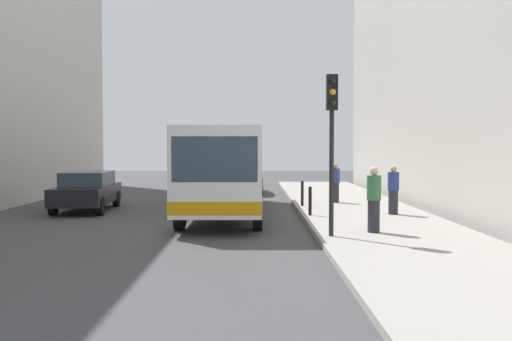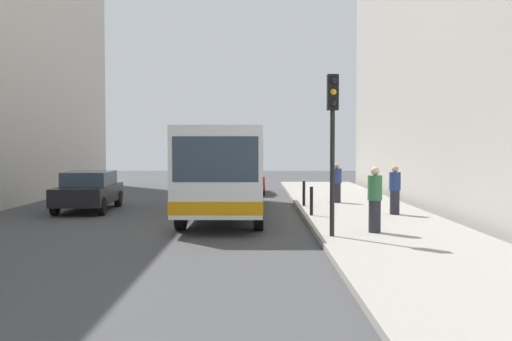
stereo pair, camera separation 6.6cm
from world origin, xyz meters
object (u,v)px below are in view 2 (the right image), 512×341
(car_beside_bus, at_px, (88,190))
(pedestrian_near_signal, at_px, (373,199))
(pedestrian_mid_sidewalk, at_px, (393,190))
(bollard_near, at_px, (310,201))
(pedestrian_far_sidewalk, at_px, (336,183))
(car_behind_bus, at_px, (244,178))
(bus, at_px, (226,166))
(traffic_light, at_px, (331,124))
(bollard_mid, at_px, (303,193))

(car_beside_bus, height_order, pedestrian_near_signal, pedestrian_near_signal)
(car_beside_bus, height_order, pedestrian_mid_sidewalk, pedestrian_mid_sidewalk)
(pedestrian_mid_sidewalk, bearing_deg, bollard_near, 34.12)
(pedestrian_far_sidewalk, bearing_deg, car_behind_bus, -99.60)
(bus, relative_size, pedestrian_far_sidewalk, 6.90)
(traffic_light, bearing_deg, car_behind_bus, 99.13)
(pedestrian_near_signal, xyz_separation_m, pedestrian_mid_sidewalk, (1.50, 4.09, -0.06))
(bollard_mid, bearing_deg, pedestrian_far_sidewalk, 42.34)
(bollard_mid, bearing_deg, bus, -153.19)
(car_beside_bus, bearing_deg, bollard_near, 158.92)
(pedestrian_mid_sidewalk, height_order, pedestrian_far_sidewalk, pedestrian_mid_sidewalk)
(bollard_near, relative_size, pedestrian_far_sidewalk, 0.59)
(traffic_light, relative_size, bollard_mid, 4.32)
(traffic_light, relative_size, pedestrian_mid_sidewalk, 2.50)
(traffic_light, height_order, pedestrian_far_sidewalk, traffic_light)
(bollard_mid, bearing_deg, car_behind_bus, 106.83)
(car_behind_bus, xyz_separation_m, bollard_mid, (2.37, -7.84, -0.16))
(car_beside_bus, bearing_deg, car_behind_bus, -127.82)
(bollard_mid, bearing_deg, pedestrian_near_signal, -79.21)
(pedestrian_near_signal, bearing_deg, pedestrian_far_sidewalk, -121.46)
(bollard_mid, xyz_separation_m, pedestrian_mid_sidewalk, (2.82, -2.81, 0.34))
(bus, height_order, car_beside_bus, bus)
(car_behind_bus, height_order, bollard_mid, car_behind_bus)
(traffic_light, distance_m, pedestrian_far_sidewalk, 9.20)
(car_beside_bus, relative_size, pedestrian_mid_sidewalk, 2.73)
(bollard_mid, bearing_deg, pedestrian_mid_sidewalk, -44.90)
(car_behind_bus, bearing_deg, pedestrian_far_sidewalk, 118.94)
(pedestrian_near_signal, bearing_deg, car_behind_bus, -106.51)
(bollard_near, height_order, pedestrian_far_sidewalk, pedestrian_far_sidewalk)
(bollard_near, bearing_deg, car_behind_bus, 102.27)
(pedestrian_near_signal, bearing_deg, bollard_near, -101.62)
(bus, bearing_deg, pedestrian_near_signal, 127.88)
(car_behind_bus, height_order, traffic_light, traffic_light)
(bus, distance_m, pedestrian_mid_sidewalk, 5.90)
(bus, xyz_separation_m, bollard_mid, (2.87, 1.45, -1.10))
(bollard_mid, bearing_deg, bollard_near, -90.00)
(pedestrian_far_sidewalk, bearing_deg, car_beside_bus, -30.20)
(bus, relative_size, car_behind_bus, 2.48)
(bollard_near, relative_size, pedestrian_near_signal, 0.54)
(car_behind_bus, relative_size, pedestrian_mid_sidewalk, 2.71)
(traffic_light, relative_size, pedestrian_near_signal, 2.34)
(car_beside_bus, bearing_deg, traffic_light, 136.29)
(bus, relative_size, traffic_light, 2.69)
(car_beside_bus, relative_size, traffic_light, 1.09)
(pedestrian_mid_sidewalk, distance_m, pedestrian_far_sidewalk, 4.35)
(bus, distance_m, pedestrian_far_sidewalk, 5.18)
(car_beside_bus, xyz_separation_m, bollard_mid, (8.16, 0.33, -0.16))
(traffic_light, distance_m, pedestrian_near_signal, 2.41)
(bollard_near, bearing_deg, traffic_light, -88.72)
(bus, distance_m, car_beside_bus, 5.49)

